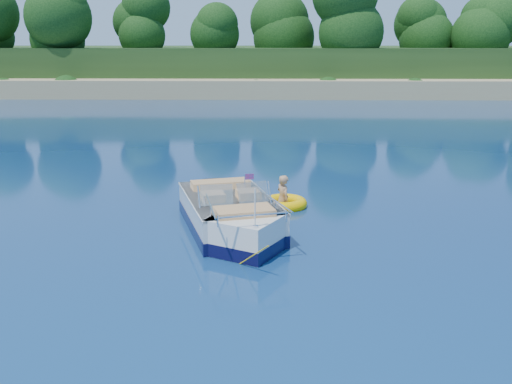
# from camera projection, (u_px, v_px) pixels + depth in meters

# --- Properties ---
(ground) EXTENTS (160.00, 160.00, 0.00)m
(ground) POSITION_uv_depth(u_px,v_px,m) (183.00, 246.00, 12.85)
(ground) COLOR #0A1B49
(ground) RESTS_ON ground
(shoreline) EXTENTS (170.00, 59.00, 6.00)m
(shoreline) POSITION_uv_depth(u_px,v_px,m) (253.00, 70.00, 74.28)
(shoreline) COLOR tan
(shoreline) RESTS_ON ground
(treeline) EXTENTS (150.00, 7.12, 8.19)m
(treeline) POSITION_uv_depth(u_px,v_px,m) (247.00, 30.00, 51.11)
(treeline) COLOR black
(treeline) RESTS_ON ground
(motorboat) EXTENTS (2.91, 5.33, 1.83)m
(motorboat) POSITION_uv_depth(u_px,v_px,m) (232.00, 218.00, 13.67)
(motorboat) COLOR white
(motorboat) RESTS_ON ground
(tow_tube) EXTENTS (1.61, 1.61, 0.33)m
(tow_tube) POSITION_uv_depth(u_px,v_px,m) (285.00, 203.00, 15.93)
(tow_tube) COLOR #FFC000
(tow_tube) RESTS_ON ground
(boy) EXTENTS (0.68, 0.86, 1.54)m
(boy) POSITION_uv_depth(u_px,v_px,m) (282.00, 207.00, 15.90)
(boy) COLOR tan
(boy) RESTS_ON ground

